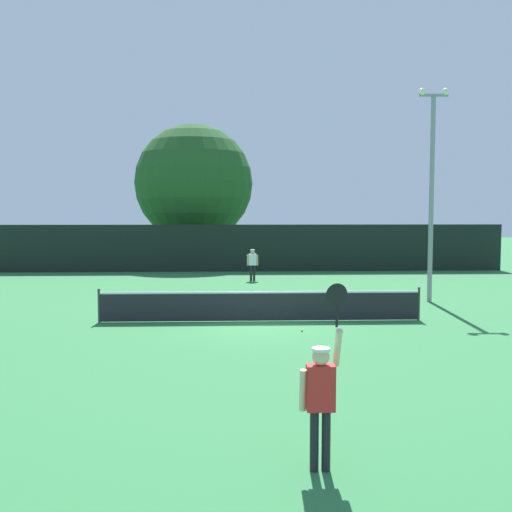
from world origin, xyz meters
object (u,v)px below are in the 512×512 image
(player_serving, at_px, (321,389))
(player_receiving, at_px, (253,262))
(tennis_ball, at_px, (302,331))
(parked_car_mid, at_px, (332,251))
(parked_car_near, at_px, (204,249))
(large_tree, at_px, (194,183))
(light_pole, at_px, (432,181))

(player_serving, height_order, player_receiving, player_serving)
(tennis_ball, distance_m, parked_car_mid, 24.55)
(tennis_ball, height_order, parked_car_near, parked_car_near)
(player_serving, relative_size, large_tree, 0.27)
(player_receiving, bearing_deg, parked_car_mid, -117.87)
(tennis_ball, relative_size, light_pole, 0.01)
(parked_car_mid, bearing_deg, player_receiving, -110.68)
(tennis_ball, bearing_deg, light_pole, 44.83)
(player_serving, xyz_separation_m, parked_car_mid, (5.73, 33.34, -0.34))
(parked_car_mid, bearing_deg, light_pole, -80.56)
(tennis_ball, bearing_deg, player_serving, -95.13)
(player_receiving, xyz_separation_m, parked_car_mid, (5.90, 11.15, -0.18))
(player_receiving, distance_m, parked_car_mid, 12.61)
(light_pole, bearing_deg, player_serving, -113.44)
(light_pole, height_order, parked_car_near, light_pole)
(light_pole, height_order, large_tree, large_tree)
(player_receiving, xyz_separation_m, parked_car_near, (-3.04, 13.06, -0.18))
(player_serving, relative_size, player_receiving, 1.61)
(player_serving, xyz_separation_m, large_tree, (-3.76, 32.55, 4.24))
(light_pole, bearing_deg, parked_car_mid, 92.24)
(player_serving, xyz_separation_m, player_receiving, (-0.17, 22.20, -0.16))
(player_serving, height_order, tennis_ball, player_serving)
(player_receiving, distance_m, parked_car_near, 13.41)
(parked_car_mid, bearing_deg, player_serving, -92.55)
(parked_car_near, relative_size, parked_car_mid, 0.98)
(player_receiving, bearing_deg, large_tree, -70.88)
(large_tree, bearing_deg, parked_car_near, 78.63)
(player_serving, bearing_deg, large_tree, 96.59)
(player_receiving, height_order, tennis_ball, player_receiving)
(parked_car_mid, bearing_deg, parked_car_near, 175.12)
(large_tree, relative_size, parked_car_mid, 2.11)
(light_pole, xyz_separation_m, large_tree, (-10.21, 17.67, 0.72))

